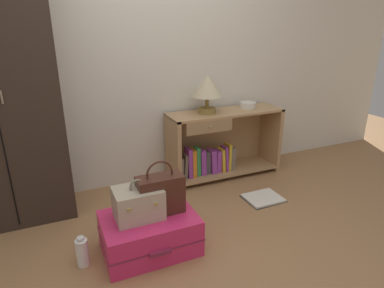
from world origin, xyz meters
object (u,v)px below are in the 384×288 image
at_px(suitcase_large, 150,233).
at_px(handbag, 160,194).
at_px(table_lamp, 207,88).
at_px(bowl, 248,105).
at_px(train_case, 138,203).
at_px(bottle, 82,252).
at_px(bookshelf, 219,145).
at_px(open_book_on_floor, 263,198).

height_order(suitcase_large, handbag, handbag).
bearing_deg(suitcase_large, table_lamp, 45.58).
bearing_deg(bowl, train_case, -147.82).
relative_size(suitcase_large, train_case, 2.03).
distance_m(table_lamp, suitcase_large, 1.49).
height_order(bowl, train_case, bowl).
distance_m(suitcase_large, bottle, 0.45).
bearing_deg(bowl, suitcase_large, -146.00).
bearing_deg(bottle, bookshelf, 30.84).
bearing_deg(bottle, handbag, -0.03).
bearing_deg(table_lamp, train_case, -137.09).
relative_size(table_lamp, handbag, 0.96).
height_order(bowl, open_book_on_floor, bowl).
height_order(train_case, bottle, train_case).
bearing_deg(table_lamp, bookshelf, 1.90).
bearing_deg(suitcase_large, bowl, 34.00).
bearing_deg(bottle, bowl, 26.39).
bearing_deg(handbag, open_book_on_floor, 13.25).
distance_m(handbag, open_book_on_floor, 1.16).
xyz_separation_m(handbag, bottle, (-0.55, 0.00, -0.31)).
relative_size(bowl, open_book_on_floor, 0.49).
xyz_separation_m(bookshelf, bottle, (-1.48, -0.88, -0.23)).
bearing_deg(train_case, bottle, -179.45).
height_order(table_lamp, suitcase_large, table_lamp).
bearing_deg(bookshelf, suitcase_large, -138.74).
xyz_separation_m(bookshelf, suitcase_large, (-1.03, -0.90, -0.20)).
bearing_deg(suitcase_large, handbag, 11.62).
height_order(bookshelf, suitcase_large, bookshelf).
relative_size(bookshelf, table_lamp, 3.19).
distance_m(bookshelf, handbag, 1.29).
bearing_deg(train_case, open_book_on_floor, 11.41).
relative_size(bowl, bottle, 0.78).
height_order(table_lamp, bottle, table_lamp).
xyz_separation_m(handbag, open_book_on_floor, (1.06, 0.25, -0.40)).
xyz_separation_m(table_lamp, suitcase_large, (-0.88, -0.90, -0.81)).
height_order(suitcase_large, open_book_on_floor, suitcase_large).
bearing_deg(open_book_on_floor, suitcase_large, -166.88).
bearing_deg(table_lamp, suitcase_large, -134.42).
relative_size(bowl, train_case, 0.53).
height_order(table_lamp, train_case, table_lamp).
bearing_deg(handbag, train_case, 178.51).
relative_size(table_lamp, bowl, 2.20).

